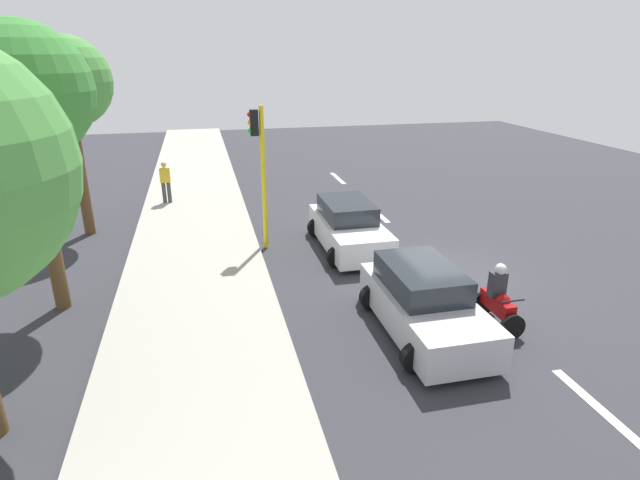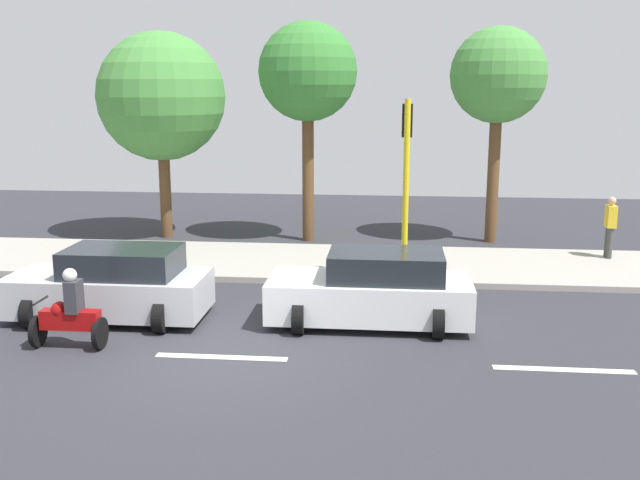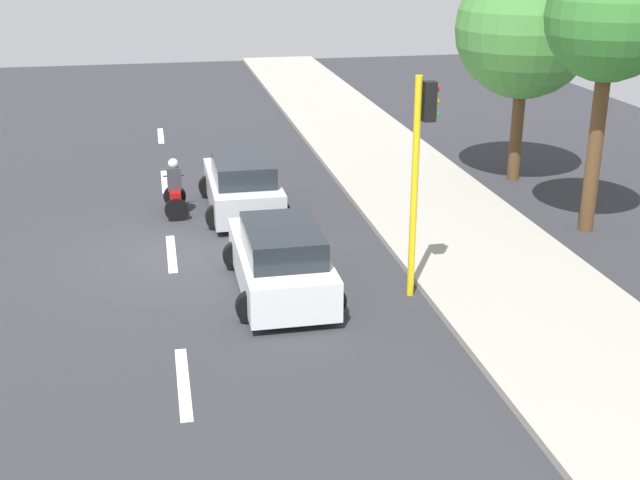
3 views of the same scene
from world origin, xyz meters
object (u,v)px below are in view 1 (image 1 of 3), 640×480
car_white (349,227)px  car_silver (424,303)px  street_tree_center (22,94)px  street_tree_north (66,84)px  pedestrian_near_signal (165,181)px  motorcycle (498,301)px  traffic_light_corner (260,158)px

car_white → car_silver: bearing=91.9°
street_tree_center → car_white: bearing=-164.3°
street_tree_north → car_silver: bearing=134.1°
car_white → street_tree_center: street_tree_center is taller
street_tree_center → pedestrian_near_signal: bearing=-104.2°
car_silver → street_tree_center: street_tree_center is taller
car_white → car_silver: 5.42m
car_silver → motorcycle: 1.78m
car_white → pedestrian_near_signal: (5.90, -6.29, 0.35)m
street_tree_center → car_silver: bearing=159.0°
motorcycle → street_tree_north: 14.39m
street_tree_north → street_tree_center: 5.70m
car_silver → motorcycle: bearing=175.6°
motorcycle → street_tree_north: size_ratio=0.23×
car_white → motorcycle: (-1.95, 5.56, -0.07)m
street_tree_center → street_tree_north: bearing=-86.6°
car_silver → traffic_light_corner: size_ratio=0.91×
car_white → motorcycle: bearing=109.4°
car_silver → street_tree_north: 13.06m
car_silver → street_tree_north: size_ratio=0.62×
car_white → street_tree_center: size_ratio=0.61×
car_silver → street_tree_north: (8.58, -8.85, 4.32)m
street_tree_north → motorcycle: bearing=139.0°
car_silver → motorcycle: size_ratio=2.66×
street_tree_north → street_tree_center: size_ratio=0.98×
car_silver → traffic_light_corner: bearing=-64.8°
traffic_light_corner → street_tree_north: street_tree_north is taller
motorcycle → street_tree_center: size_ratio=0.23×
motorcycle → street_tree_north: bearing=-41.0°
traffic_light_corner → street_tree_north: 6.70m
motorcycle → pedestrian_near_signal: (7.85, -11.84, 0.42)m
car_silver → pedestrian_near_signal: 13.19m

